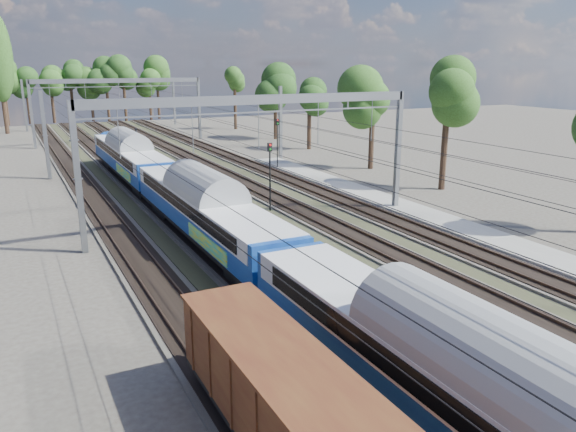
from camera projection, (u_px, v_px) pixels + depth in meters
name	position (u px, v px, depth m)	size (l,w,h in m)	color
track_bed	(194.00, 186.00, 51.60)	(21.00, 130.00, 0.34)	#47423A
platform	(499.00, 241.00, 35.27)	(3.00, 70.00, 0.30)	gray
catenary	(171.00, 110.00, 56.71)	(25.65, 130.00, 9.00)	slate
tree_belt	(138.00, 80.00, 93.00)	(39.85, 100.12, 12.10)	black
emu_train	(207.00, 203.00, 34.05)	(3.21, 67.80, 4.69)	black
freight_boxcar	(299.00, 419.00, 14.67)	(2.58, 12.47, 3.21)	black
worker	(137.00, 135.00, 82.12)	(0.68, 0.44, 1.86)	black
signal_near	(270.00, 168.00, 42.23)	(0.34, 0.31, 5.26)	black
signal_far	(277.00, 138.00, 58.99)	(0.35, 0.32, 5.41)	black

